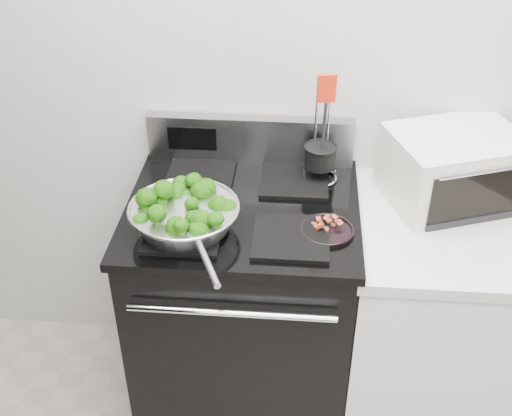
# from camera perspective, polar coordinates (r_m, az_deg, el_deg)

# --- Properties ---
(back_wall) EXTENTS (4.00, 0.02, 2.70)m
(back_wall) POSITION_cam_1_polar(r_m,az_deg,el_deg) (2.28, 7.28, 13.03)
(back_wall) COLOR #B9B5AF
(back_wall) RESTS_ON ground
(gas_range) EXTENTS (0.79, 0.69, 1.13)m
(gas_range) POSITION_cam_1_polar(r_m,az_deg,el_deg) (2.46, -1.07, -8.72)
(gas_range) COLOR black
(gas_range) RESTS_ON floor
(counter) EXTENTS (0.62, 0.68, 0.92)m
(counter) POSITION_cam_1_polar(r_m,az_deg,el_deg) (2.52, 14.87, -9.80)
(counter) COLOR white
(counter) RESTS_ON floor
(skillet) EXTENTS (0.36, 0.54, 0.08)m
(skillet) POSITION_cam_1_polar(r_m,az_deg,el_deg) (2.04, -6.36, -0.67)
(skillet) COLOR silver
(skillet) RESTS_ON gas_range
(broccoli_pile) EXTENTS (0.28, 0.28, 0.10)m
(broccoli_pile) POSITION_cam_1_polar(r_m,az_deg,el_deg) (2.03, -6.42, -0.18)
(broccoli_pile) COLOR black
(broccoli_pile) RESTS_ON skillet
(bacon_plate) EXTENTS (0.17, 0.17, 0.04)m
(bacon_plate) POSITION_cam_1_polar(r_m,az_deg,el_deg) (2.05, 6.34, -1.74)
(bacon_plate) COLOR black
(bacon_plate) RESTS_ON gas_range
(utensil_holder) EXTENTS (0.13, 0.13, 0.41)m
(utensil_holder) POSITION_cam_1_polar(r_m,az_deg,el_deg) (2.29, 5.70, 4.10)
(utensil_holder) COLOR silver
(utensil_holder) RESTS_ON gas_range
(toaster_oven) EXTENTS (0.52, 0.45, 0.25)m
(toaster_oven) POSITION_cam_1_polar(r_m,az_deg,el_deg) (2.30, 17.13, 3.44)
(toaster_oven) COLOR silver
(toaster_oven) RESTS_ON counter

